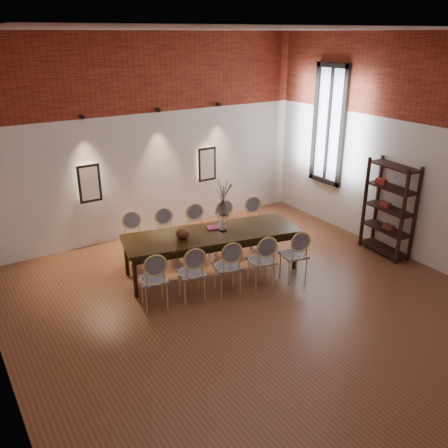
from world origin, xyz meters
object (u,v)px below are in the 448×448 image
chair_near_a (154,279)px  chair_near_e (294,255)px  dining_table (212,252)px  chair_far_d (228,227)px  chair_near_c (227,266)px  chair_far_e (257,223)px  bowl (183,233)px  book (214,228)px  chair_near_b (191,272)px  shelving_rack (389,209)px  chair_far_b (167,236)px  chair_far_a (135,241)px  chair_far_c (198,231)px  vase (223,223)px  chair_near_d (261,260)px

chair_near_a → chair_near_e: same height
dining_table → chair_far_d: (0.75, 0.62, 0.09)m
chair_near_c → chair_far_d: size_ratio=1.00×
chair_far_e → bowl: chair_far_e is taller
chair_near_e → book: size_ratio=3.62×
chair_far_e → chair_near_c: bearing=51.7°
chair_far_e → bowl: (-1.87, -0.43, 0.37)m
chair_near_b → shelving_rack: bearing=4.8°
chair_far_b → chair_far_e: size_ratio=1.00×
chair_far_a → chair_far_e: bearing=-180.0°
dining_table → chair_far_c: 0.77m
chair_far_a → chair_far_b: 0.60m
vase → chair_near_a: bearing=-163.9°
chair_near_a → chair_near_e: size_ratio=1.00×
dining_table → bowl: 0.70m
chair_near_a → chair_far_c: size_ratio=1.00×
chair_near_b → chair_far_d: (1.50, 1.24, 0.00)m
chair_far_d → shelving_rack: shelving_rack is taller
chair_near_b → chair_near_a: bearing=-180.0°
chair_near_d → chair_far_c: same height
chair_far_c → chair_far_e: (1.18, -0.25, 0.00)m
bowl → chair_near_a: bearing=-145.8°
chair_near_d → chair_far_a: bearing=139.8°
chair_far_e → chair_far_b: bearing=0.0°
chair_far_d → chair_far_e: 0.60m
chair_near_c → chair_far_a: same height
dining_table → chair_near_e: chair_near_e is taller
chair_far_d → bowl: 1.44m
dining_table → chair_near_b: bearing=-128.3°
dining_table → vase: size_ratio=10.06×
chair_far_e → chair_far_d: bearing=0.0°
chair_far_a → chair_far_e: (2.36, -0.51, 0.00)m
chair_near_c → chair_far_e: 1.95m
chair_near_c → shelving_rack: (3.36, -0.38, 0.43)m
chair_near_a → chair_near_c: size_ratio=1.00×
book → chair_far_d: bearing=38.2°
chair_far_b → chair_far_d: bearing=-180.0°
chair_near_d → chair_far_e: bearing=68.5°
chair_far_d → chair_far_b: bearing=0.0°
chair_far_d → book: bearing=50.3°
chair_far_e → book: bearing=28.5°
chair_far_c → book: 0.67m
book → chair_far_a: bearing=143.5°
chair_far_a → vase: bearing=151.7°
chair_far_c → chair_far_e: size_ratio=1.00×
dining_table → chair_near_e: (1.02, -1.00, 0.09)m
shelving_rack → dining_table: bearing=165.7°
dining_table → chair_far_b: (-0.43, 0.88, 0.09)m
dining_table → vase: 0.57m
chair_near_b → chair_far_e: 2.37m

